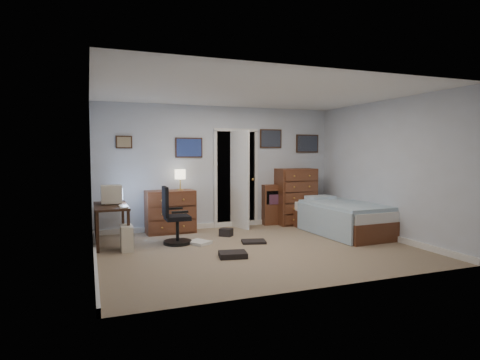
% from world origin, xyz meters
% --- Properties ---
extents(floor, '(5.00, 4.00, 0.02)m').
position_xyz_m(floor, '(0.00, 0.00, -0.01)').
color(floor, gray).
rests_on(floor, ground).
extents(computer_desk, '(0.54, 1.16, 0.67)m').
position_xyz_m(computer_desk, '(-2.28, 1.16, 0.52)').
color(computer_desk, '#331C11').
rests_on(computer_desk, floor).
extents(crt_monitor, '(0.35, 0.32, 0.32)m').
position_xyz_m(crt_monitor, '(-2.18, 1.31, 0.84)').
color(crt_monitor, beige).
rests_on(crt_monitor, computer_desk).
extents(keyboard, '(0.13, 0.36, 0.02)m').
position_xyz_m(keyboard, '(-2.02, 0.81, 0.68)').
color(keyboard, beige).
rests_on(keyboard, computer_desk).
extents(pc_tower, '(0.19, 0.38, 0.40)m').
position_xyz_m(pc_tower, '(-2.00, 0.61, 0.20)').
color(pc_tower, beige).
rests_on(pc_tower, floor).
extents(office_chair, '(0.48, 0.49, 0.99)m').
position_xyz_m(office_chair, '(-1.20, 0.79, 0.38)').
color(office_chair, black).
rests_on(office_chair, floor).
extents(media_stack, '(0.16, 0.16, 0.78)m').
position_xyz_m(media_stack, '(-2.32, 2.14, 0.39)').
color(media_stack, maroon).
rests_on(media_stack, floor).
extents(low_dresser, '(0.94, 0.49, 0.82)m').
position_xyz_m(low_dresser, '(-1.08, 1.77, 0.41)').
color(low_dresser, brown).
rests_on(low_dresser, floor).
extents(table_lamp, '(0.21, 0.21, 0.40)m').
position_xyz_m(table_lamp, '(-0.88, 1.77, 1.12)').
color(table_lamp, gold).
rests_on(table_lamp, low_dresser).
extents(doorway, '(0.96, 1.12, 2.05)m').
position_xyz_m(doorway, '(0.35, 2.27, 1.00)').
color(doorway, black).
rests_on(doorway, floor).
extents(tall_dresser, '(0.84, 0.51, 1.21)m').
position_xyz_m(tall_dresser, '(1.65, 1.75, 0.60)').
color(tall_dresser, brown).
rests_on(tall_dresser, floor).
extents(headboard_bookcase, '(0.97, 0.30, 0.86)m').
position_xyz_m(headboard_bookcase, '(1.42, 1.86, 0.46)').
color(headboard_bookcase, brown).
rests_on(headboard_bookcase, floor).
extents(bed, '(1.15, 2.03, 0.65)m').
position_xyz_m(bed, '(1.99, 0.53, 0.31)').
color(bed, brown).
rests_on(bed, floor).
extents(wall_posters, '(4.38, 0.04, 0.60)m').
position_xyz_m(wall_posters, '(0.57, 1.98, 1.75)').
color(wall_posters, '#331E11').
rests_on(wall_posters, floor).
extents(floor_clutter, '(1.36, 1.79, 0.14)m').
position_xyz_m(floor_clutter, '(-0.40, 0.31, 0.04)').
color(floor_clutter, silver).
rests_on(floor_clutter, floor).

